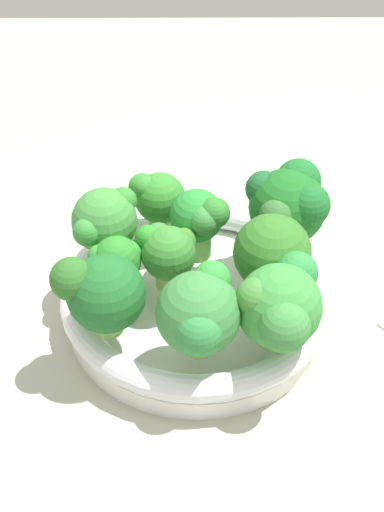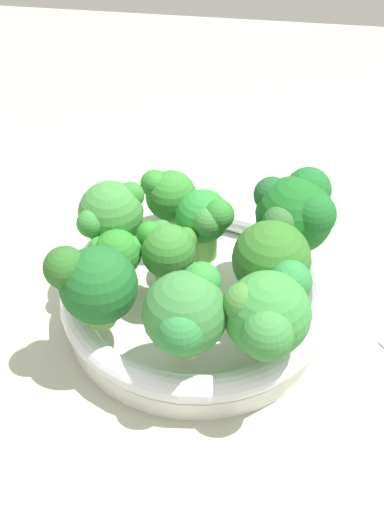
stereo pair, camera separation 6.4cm
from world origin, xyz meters
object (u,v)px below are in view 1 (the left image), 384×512
(broccoli_floret_1, at_px, (157,197))
(broccoli_floret_2, at_px, (116,262))
(broccoli_floret_9, at_px, (105,222))
(broccoli_floret_0, at_px, (199,219))
(broccoli_floret_4, at_px, (280,307))
(broccoli_floret_8, at_px, (289,203))
(broccoli_floret_3, at_px, (195,314))
(broccoli_floret_7, at_px, (274,251))
(broccoli_floret_6, at_px, (167,252))
(broccoli_floret_5, at_px, (100,292))
(bowl, at_px, (192,299))

(broccoli_floret_1, distance_m, broccoli_floret_2, 0.08)
(broccoli_floret_1, bearing_deg, broccoli_floret_9, 134.96)
(broccoli_floret_0, distance_m, broccoli_floret_9, 0.08)
(broccoli_floret_0, bearing_deg, broccoli_floret_1, 44.85)
(broccoli_floret_4, xyz_separation_m, broccoli_floret_8, (0.11, -0.02, 0.01))
(broccoli_floret_1, xyz_separation_m, broccoli_floret_3, (-0.15, -0.03, 0.00))
(broccoli_floret_2, xyz_separation_m, broccoli_floret_7, (0.00, -0.13, 0.01))
(broccoli_floret_9, bearing_deg, broccoli_floret_1, -45.04)
(broccoli_floret_2, distance_m, broccoli_floret_9, 0.04)
(broccoli_floret_0, xyz_separation_m, broccoli_floret_7, (-0.04, -0.06, -0.00))
(broccoli_floret_0, xyz_separation_m, broccoli_floret_6, (-0.03, 0.03, -0.01))
(broccoli_floret_9, bearing_deg, broccoli_floret_5, -178.13)
(broccoli_floret_0, bearing_deg, broccoli_floret_2, 121.09)
(broccoli_floret_2, relative_size, broccoli_floret_4, 0.61)
(broccoli_floret_6, height_order, broccoli_floret_9, broccoli_floret_9)
(bowl, distance_m, broccoli_floret_2, 0.08)
(broccoli_floret_2, relative_size, broccoli_floret_6, 0.91)
(broccoli_floret_8, bearing_deg, broccoli_floret_6, 112.83)
(broccoli_floret_2, height_order, broccoli_floret_8, broccoli_floret_8)
(broccoli_floret_7, height_order, broccoli_floret_9, broccoli_floret_9)
(broccoli_floret_0, relative_size, broccoli_floret_8, 0.81)
(broccoli_floret_5, relative_size, broccoli_floret_9, 1.02)
(broccoli_floret_4, xyz_separation_m, broccoli_floret_7, (0.06, -0.00, -0.00))
(broccoli_floret_9, bearing_deg, broccoli_floret_0, -86.55)
(broccoli_floret_0, relative_size, broccoli_floret_3, 0.91)
(broccoli_floret_1, xyz_separation_m, broccoli_floret_8, (-0.03, -0.11, 0.01))
(bowl, relative_size, broccoli_floret_5, 3.21)
(broccoli_floret_1, relative_size, broccoli_floret_2, 1.12)
(broccoli_floret_0, distance_m, broccoli_floret_8, 0.08)
(broccoli_floret_1, xyz_separation_m, broccoli_floret_2, (-0.08, 0.03, -0.01))
(bowl, xyz_separation_m, broccoli_floret_3, (-0.08, -0.00, 0.06))
(broccoli_floret_0, height_order, broccoli_floret_7, broccoli_floret_7)
(bowl, xyz_separation_m, broccoli_floret_2, (-0.01, 0.06, 0.05))
(broccoli_floret_2, bearing_deg, bowl, -83.57)
(broccoli_floret_4, distance_m, broccoli_floret_9, 0.17)
(bowl, distance_m, broccoli_floret_5, 0.11)
(broccoli_floret_2, bearing_deg, broccoli_floret_4, -115.83)
(broccoli_floret_0, xyz_separation_m, broccoli_floret_3, (-0.11, 0.00, -0.00))
(bowl, distance_m, broccoli_floret_0, 0.07)
(broccoli_floret_0, xyz_separation_m, broccoli_floret_1, (0.04, 0.04, -0.01))
(broccoli_floret_8, bearing_deg, broccoli_floret_9, 95.35)
(broccoli_floret_3, bearing_deg, broccoli_floret_6, 15.80)
(broccoli_floret_2, relative_size, broccoli_floret_3, 0.71)
(broccoli_floret_5, bearing_deg, broccoli_floret_9, 1.87)
(broccoli_floret_0, bearing_deg, broccoli_floret_8, -82.69)
(broccoli_floret_2, bearing_deg, broccoli_floret_3, -137.54)
(broccoli_floret_1, height_order, broccoli_floret_4, broccoli_floret_4)
(broccoli_floret_1, distance_m, broccoli_floret_3, 0.15)
(bowl, relative_size, broccoli_floret_7, 3.18)
(broccoli_floret_0, height_order, broccoli_floret_2, broccoli_floret_0)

